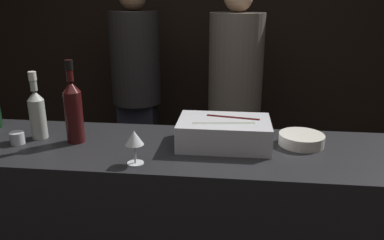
# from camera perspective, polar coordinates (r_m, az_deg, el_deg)

# --- Properties ---
(wall_back_chalkboard) EXTENTS (6.40, 0.06, 2.80)m
(wall_back_chalkboard) POSITION_cam_1_polar(r_m,az_deg,el_deg) (3.58, 3.69, 14.16)
(wall_back_chalkboard) COLOR black
(wall_back_chalkboard) RESTS_ON ground_plane
(ice_bin_with_bottles) EXTENTS (0.41, 0.27, 0.12)m
(ice_bin_with_bottles) POSITION_cam_1_polar(r_m,az_deg,el_deg) (1.70, 4.98, -1.79)
(ice_bin_with_bottles) COLOR silver
(ice_bin_with_bottles) RESTS_ON bar_counter
(bowl_white) EXTENTS (0.20, 0.20, 0.05)m
(bowl_white) POSITION_cam_1_polar(r_m,az_deg,el_deg) (1.78, 16.33, -2.81)
(bowl_white) COLOR silver
(bowl_white) RESTS_ON bar_counter
(wine_glass) EXTENTS (0.08, 0.08, 0.14)m
(wine_glass) POSITION_cam_1_polar(r_m,az_deg,el_deg) (1.51, -8.78, -2.92)
(wine_glass) COLOR silver
(wine_glass) RESTS_ON bar_counter
(candle_votive) EXTENTS (0.07, 0.07, 0.06)m
(candle_votive) POSITION_cam_1_polar(r_m,az_deg,el_deg) (1.90, -25.08, -2.49)
(candle_votive) COLOR silver
(candle_votive) RESTS_ON bar_counter
(white_wine_bottle) EXTENTS (0.07, 0.07, 0.32)m
(white_wine_bottle) POSITION_cam_1_polar(r_m,az_deg,el_deg) (1.91, -22.55, 1.24)
(white_wine_bottle) COLOR #B2B7AD
(white_wine_bottle) RESTS_ON bar_counter
(red_wine_bottle_black_foil) EXTENTS (0.08, 0.08, 0.38)m
(red_wine_bottle_black_foil) POSITION_cam_1_polar(r_m,az_deg,el_deg) (1.79, -17.63, 1.57)
(red_wine_bottle_black_foil) COLOR #380F0F
(red_wine_bottle_black_foil) RESTS_ON bar_counter
(person_in_hoodie) EXTENTS (0.40, 0.40, 1.76)m
(person_in_hoodie) POSITION_cam_1_polar(r_m,az_deg,el_deg) (3.15, -8.46, 5.62)
(person_in_hoodie) COLOR black
(person_in_hoodie) RESTS_ON ground_plane
(person_blond_tee) EXTENTS (0.41, 0.41, 1.76)m
(person_blond_tee) POSITION_cam_1_polar(r_m,az_deg,el_deg) (2.92, 6.57, 4.63)
(person_blond_tee) COLOR black
(person_blond_tee) RESTS_ON ground_plane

